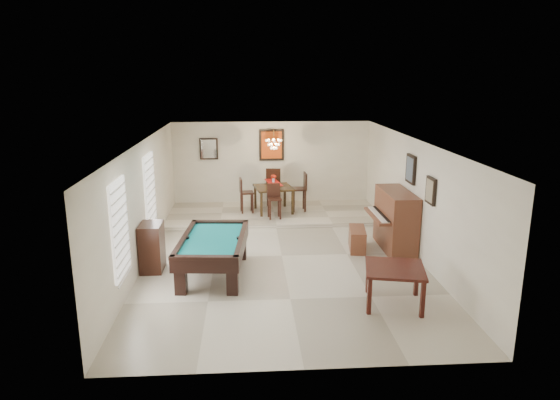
{
  "coord_description": "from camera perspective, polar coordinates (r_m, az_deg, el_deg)",
  "views": [
    {
      "loc": [
        -0.75,
        -10.61,
        4.01
      ],
      "look_at": [
        0.0,
        0.6,
        1.15
      ],
      "focal_mm": 32.0,
      "sensor_mm": 36.0,
      "label": 1
    }
  ],
  "objects": [
    {
      "name": "dining_chair_north",
      "position": [
        15.07,
        -0.73,
        1.59
      ],
      "size": [
        0.48,
        0.48,
        1.16
      ],
      "primitive_type": null,
      "rotation": [
        0.0,
        0.0,
        3.03
      ],
      "color": "black",
      "rests_on": "dining_step"
    },
    {
      "name": "back_painting",
      "position": [
        15.23,
        -0.97,
        6.31
      ],
      "size": [
        0.75,
        0.06,
        0.95
      ],
      "primitive_type": "cube",
      "color": "#D84C14",
      "rests_on": "wall_back"
    },
    {
      "name": "dining_chair_east",
      "position": [
        14.45,
        2.16,
        0.93
      ],
      "size": [
        0.43,
        0.43,
        1.12
      ],
      "primitive_type": null,
      "rotation": [
        0.0,
        0.0,
        -1.53
      ],
      "color": "black",
      "rests_on": "dining_step"
    },
    {
      "name": "dining_step",
      "position": [
        14.43,
        -0.7,
        -1.61
      ],
      "size": [
        6.0,
        2.5,
        0.12
      ],
      "primitive_type": "cube",
      "color": "beige",
      "rests_on": "ground_plane"
    },
    {
      "name": "wall_left",
      "position": [
        11.18,
        -15.32,
        -0.26
      ],
      "size": [
        0.04,
        9.0,
        2.6
      ],
      "primitive_type": "cube",
      "color": "silver",
      "rests_on": "ground_plane"
    },
    {
      "name": "window_left_front",
      "position": [
        9.08,
        -17.84,
        -3.12
      ],
      "size": [
        0.06,
        1.0,
        1.7
      ],
      "primitive_type": "cube",
      "color": "white",
      "rests_on": "wall_left"
    },
    {
      "name": "pool_table",
      "position": [
        10.3,
        -7.61,
        -6.45
      ],
      "size": [
        1.44,
        2.41,
        0.77
      ],
      "primitive_type": null,
      "rotation": [
        0.0,
        0.0,
        -0.08
      ],
      "color": "black",
      "rests_on": "ground_plane"
    },
    {
      "name": "wall_back",
      "position": [
        15.37,
        -0.97,
        4.12
      ],
      "size": [
        6.0,
        0.04,
        2.6
      ],
      "primitive_type": "cube",
      "color": "silver",
      "rests_on": "ground_plane"
    },
    {
      "name": "apothecary_chest",
      "position": [
        10.75,
        -14.43,
        -5.23
      ],
      "size": [
        0.45,
        0.67,
        1.01
      ],
      "primitive_type": "cube",
      "color": "black",
      "rests_on": "ground_plane"
    },
    {
      "name": "dining_chair_south",
      "position": [
        13.68,
        -0.64,
        -0.17
      ],
      "size": [
        0.39,
        0.39,
        0.95
      ],
      "primitive_type": null,
      "rotation": [
        0.0,
        0.0,
        0.11
      ],
      "color": "black",
      "rests_on": "dining_step"
    },
    {
      "name": "square_table",
      "position": [
        9.19,
        12.89,
        -9.55
      ],
      "size": [
        1.21,
        1.21,
        0.7
      ],
      "primitive_type": null,
      "rotation": [
        0.0,
        0.0,
        -0.21
      ],
      "color": "black",
      "rests_on": "ground_plane"
    },
    {
      "name": "window_left_rear",
      "position": [
        11.72,
        -14.65,
        0.95
      ],
      "size": [
        0.06,
        1.0,
        1.7
      ],
      "primitive_type": "cube",
      "color": "white",
      "rests_on": "wall_left"
    },
    {
      "name": "right_picture_upper",
      "position": [
        11.71,
        14.73,
        3.43
      ],
      "size": [
        0.06,
        0.55,
        0.65
      ],
      "primitive_type": "cube",
      "color": "slate",
      "rests_on": "wall_right"
    },
    {
      "name": "chandelier",
      "position": [
        13.95,
        -0.72,
        6.82
      ],
      "size": [
        0.44,
        0.44,
        0.6
      ],
      "primitive_type": null,
      "color": "#FFE5B2",
      "rests_on": "ceiling"
    },
    {
      "name": "dining_chair_west",
      "position": [
        14.3,
        -3.82,
        0.55
      ],
      "size": [
        0.41,
        0.41,
        1.01
      ],
      "primitive_type": null,
      "rotation": [
        0.0,
        0.0,
        1.68
      ],
      "color": "black",
      "rests_on": "dining_step"
    },
    {
      "name": "back_mirror",
      "position": [
        15.27,
        -8.14,
        5.82
      ],
      "size": [
        0.55,
        0.06,
        0.65
      ],
      "primitive_type": "cube",
      "color": "white",
      "rests_on": "wall_back"
    },
    {
      "name": "flower_vase",
      "position": [
        14.26,
        -0.75,
        2.48
      ],
      "size": [
        0.14,
        0.14,
        0.24
      ],
      "primitive_type": null,
      "rotation": [
        0.0,
        0.0,
        -0.03
      ],
      "color": "#B4240F",
      "rests_on": "dining_table"
    },
    {
      "name": "ground_plane",
      "position": [
        11.37,
        0.2,
        -6.42
      ],
      "size": [
        6.0,
        9.0,
        0.02
      ],
      "primitive_type": "cube",
      "color": "beige"
    },
    {
      "name": "wall_right",
      "position": [
        11.57,
        15.2,
        0.23
      ],
      "size": [
        0.04,
        9.0,
        2.6
      ],
      "primitive_type": "cube",
      "color": "silver",
      "rests_on": "ground_plane"
    },
    {
      "name": "piano_bench",
      "position": [
        11.82,
        8.82,
        -4.43
      ],
      "size": [
        0.48,
        0.95,
        0.5
      ],
      "primitive_type": "cube",
      "rotation": [
        0.0,
        0.0,
        -0.15
      ],
      "color": "brown",
      "rests_on": "ground_plane"
    },
    {
      "name": "dining_table",
      "position": [
        14.38,
        -0.75,
        0.35
      ],
      "size": [
        1.19,
        1.19,
        0.85
      ],
      "primitive_type": null,
      "rotation": [
        0.0,
        0.0,
        0.17
      ],
      "color": "black",
      "rests_on": "dining_step"
    },
    {
      "name": "upright_piano",
      "position": [
        11.85,
        12.32,
        -2.3
      ],
      "size": [
        0.93,
        1.67,
        1.39
      ],
      "primitive_type": null,
      "color": "brown",
      "rests_on": "ground_plane"
    },
    {
      "name": "ceiling",
      "position": [
        10.73,
        0.21,
        6.73
      ],
      "size": [
        6.0,
        9.0,
        0.04
      ],
      "primitive_type": "cube",
      "color": "white",
      "rests_on": "wall_back"
    },
    {
      "name": "right_picture_lower",
      "position": [
        10.55,
        16.86,
        1.02
      ],
      "size": [
        0.06,
        0.45,
        0.55
      ],
      "primitive_type": "cube",
      "color": "gray",
      "rests_on": "wall_right"
    },
    {
      "name": "wall_front",
      "position": [
        6.72,
        2.93,
        -9.49
      ],
      "size": [
        6.0,
        0.04,
        2.6
      ],
      "primitive_type": "cube",
      "color": "silver",
      "rests_on": "ground_plane"
    }
  ]
}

